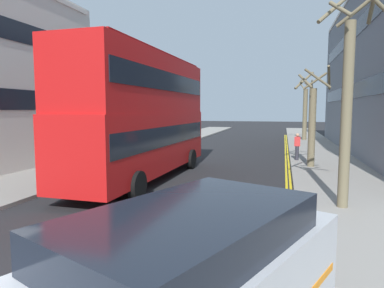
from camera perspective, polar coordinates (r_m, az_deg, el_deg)
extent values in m
cube|color=gray|center=(18.63, 22.44, -4.28)|extent=(4.00, 80.00, 0.14)
cube|color=gray|center=(21.26, -14.91, -2.82)|extent=(4.00, 80.00, 0.14)
cube|color=yellow|center=(16.51, 16.05, -5.54)|extent=(0.10, 56.00, 0.01)
cube|color=yellow|center=(16.51, 15.49, -5.53)|extent=(0.10, 56.00, 0.01)
cube|color=red|center=(15.59, -8.06, 0.42)|extent=(2.76, 10.86, 2.60)
cube|color=red|center=(15.56, -8.19, 9.81)|extent=(2.70, 10.64, 2.50)
cube|color=black|center=(15.57, -8.07, 1.52)|extent=(2.78, 10.43, 0.84)
cube|color=black|center=(15.57, -8.20, 10.18)|extent=(2.76, 10.21, 0.80)
cube|color=yellow|center=(20.54, -1.87, 6.09)|extent=(2.00, 0.11, 0.44)
cube|color=maroon|center=(15.71, -8.26, 14.55)|extent=(2.48, 9.77, 0.10)
cylinder|color=black|center=(19.28, -7.27, -2.20)|extent=(0.32, 1.05, 1.04)
cylinder|color=black|center=(18.42, -0.13, -2.52)|extent=(0.32, 1.05, 1.04)
cylinder|color=black|center=(13.51, -18.80, -5.91)|extent=(0.32, 1.05, 1.04)
cylinder|color=black|center=(12.26, -9.13, -6.85)|extent=(0.32, 1.05, 1.04)
cube|color=black|center=(3.89, -0.08, -16.12)|extent=(2.76, 3.48, 0.76)
cylinder|color=black|center=(5.93, 0.90, -22.96)|extent=(0.47, 0.71, 0.68)
cylinder|color=#2D2D38|center=(21.52, 17.13, -1.46)|extent=(0.22, 0.22, 0.85)
cube|color=red|center=(21.44, 17.19, 0.41)|extent=(0.34, 0.22, 0.56)
sphere|color=tan|center=(21.41, 17.22, 1.45)|extent=(0.20, 0.20, 0.20)
cylinder|color=#6B6047|center=(11.48, 24.38, 4.24)|extent=(0.32, 0.32, 5.68)
cylinder|color=#6B6047|center=(11.93, 27.91, 19.82)|extent=(0.20, 1.17, 0.87)
cylinder|color=#6B6047|center=(12.38, 25.63, 19.32)|extent=(1.09, 0.54, 0.84)
cylinder|color=#6B6047|center=(12.24, 22.36, 19.98)|extent=(1.00, 1.07, 0.99)
cylinder|color=#6B6047|center=(11.55, 23.59, 19.99)|extent=(0.64, 0.77, 0.67)
cylinder|color=#6B6047|center=(19.22, 19.40, 2.57)|extent=(0.37, 0.37, 4.15)
cylinder|color=#6B6047|center=(19.21, 21.93, 10.24)|extent=(0.38, 1.54, 1.13)
cylinder|color=#6B6047|center=(19.85, 19.85, 9.86)|extent=(1.25, 0.35, 0.92)
cylinder|color=#6B6047|center=(19.70, 18.21, 10.06)|extent=(1.07, 1.03, 1.00)
cylinder|color=#6B6047|center=(18.92, 18.43, 9.96)|extent=(0.74, 0.96, 0.82)
cylinder|color=#6B6047|center=(18.63, 20.26, 10.27)|extent=(1.37, 0.41, 1.01)
cylinder|color=#6B6047|center=(36.04, 18.35, 4.70)|extent=(0.43, 0.43, 5.07)
cylinder|color=#6B6047|center=(36.07, 19.44, 9.35)|extent=(0.30, 1.23, 0.91)
cylinder|color=#6B6047|center=(36.49, 18.83, 9.16)|extent=(0.84, 0.60, 0.69)
cylinder|color=#6B6047|center=(36.36, 17.44, 9.52)|extent=(0.66, 1.39, 1.07)
cylinder|color=#6B6047|center=(35.92, 17.92, 9.21)|extent=(0.48, 0.83, 0.65)
cylinder|color=#6B6047|center=(35.76, 18.85, 9.22)|extent=(0.85, 0.53, 0.68)
cube|color=black|center=(27.29, 25.15, 16.24)|extent=(0.04, 24.64, 1.00)
cube|color=black|center=(26.82, 24.79, 7.92)|extent=(0.04, 24.64, 1.00)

